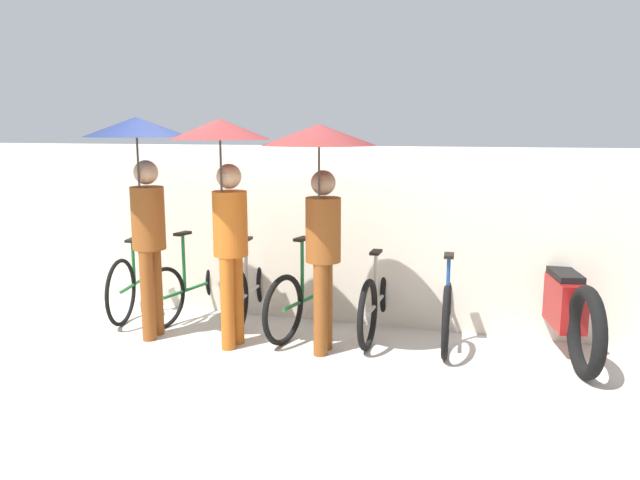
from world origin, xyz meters
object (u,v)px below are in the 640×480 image
(parked_bicycle_2, at_px, (253,288))
(motorcycle, at_px, (563,305))
(pedestrian_center, at_px, (225,178))
(parked_bicycle_4, at_px, (379,299))
(parked_bicycle_0, at_px, (142,278))
(parked_bicycle_1, at_px, (196,284))
(parked_bicycle_3, at_px, (312,295))
(parked_bicycle_5, at_px, (448,304))
(pedestrian_trailing, at_px, (321,177))
(pedestrian_leading, at_px, (141,170))

(parked_bicycle_2, xyz_separation_m, motorcycle, (3.10, 0.02, 0.06))
(pedestrian_center, bearing_deg, parked_bicycle_4, -140.92)
(parked_bicycle_0, height_order, parked_bicycle_4, parked_bicycle_4)
(motorcycle, bearing_deg, parked_bicycle_0, 78.75)
(parked_bicycle_1, xyz_separation_m, parked_bicycle_3, (1.37, -0.08, 0.01))
(parked_bicycle_5, relative_size, pedestrian_center, 0.80)
(parked_bicycle_3, relative_size, pedestrian_center, 0.81)
(pedestrian_center, bearing_deg, parked_bicycle_5, -151.69)
(parked_bicycle_4, relative_size, pedestrian_trailing, 0.81)
(pedestrian_leading, xyz_separation_m, pedestrian_trailing, (1.73, 0.08, -0.03))
(motorcycle, bearing_deg, pedestrian_trailing, 99.35)
(parked_bicycle_4, relative_size, motorcycle, 0.80)
(parked_bicycle_0, distance_m, pedestrian_trailing, 2.79)
(motorcycle, bearing_deg, parked_bicycle_1, 78.86)
(parked_bicycle_3, bearing_deg, pedestrian_leading, 131.66)
(pedestrian_center, bearing_deg, pedestrian_leading, 4.00)
(parked_bicycle_2, xyz_separation_m, pedestrian_center, (0.11, -0.86, 1.25))
(parked_bicycle_1, bearing_deg, parked_bicycle_5, -79.30)
(pedestrian_center, xyz_separation_m, motorcycle, (2.99, 0.88, -1.18))
(parked_bicycle_4, xyz_separation_m, pedestrian_trailing, (-0.38, -0.78, 1.28))
(parked_bicycle_2, height_order, pedestrian_center, pedestrian_center)
(parked_bicycle_0, distance_m, parked_bicycle_5, 3.42)
(parked_bicycle_0, relative_size, parked_bicycle_3, 1.03)
(parked_bicycle_2, relative_size, pedestrian_leading, 0.80)
(parked_bicycle_2, height_order, motorcycle, parked_bicycle_2)
(pedestrian_center, bearing_deg, parked_bicycle_1, -43.41)
(parked_bicycle_0, height_order, pedestrian_leading, pedestrian_leading)
(parked_bicycle_1, height_order, parked_bicycle_3, parked_bicycle_3)
(parked_bicycle_5, bearing_deg, pedestrian_trailing, 122.44)
(parked_bicycle_5, bearing_deg, motorcycle, -92.25)
(parked_bicycle_3, relative_size, pedestrian_leading, 0.81)
(parked_bicycle_5, height_order, pedestrian_trailing, pedestrian_trailing)
(parked_bicycle_1, distance_m, pedestrian_trailing, 2.24)
(parked_bicycle_0, bearing_deg, pedestrian_trailing, -118.95)
(pedestrian_trailing, relative_size, motorcycle, 0.99)
(motorcycle, bearing_deg, parked_bicycle_3, 80.83)
(parked_bicycle_1, xyz_separation_m, pedestrian_leading, (-0.06, -0.87, 1.31))
(parked_bicycle_0, bearing_deg, pedestrian_leading, -154.68)
(parked_bicycle_1, bearing_deg, pedestrian_leading, -172.90)
(parked_bicycle_0, height_order, parked_bicycle_5, parked_bicycle_5)
(parked_bicycle_4, bearing_deg, motorcycle, -89.10)
(parked_bicycle_1, distance_m, parked_bicycle_5, 2.73)
(parked_bicycle_5, xyz_separation_m, pedestrian_center, (-1.94, -0.86, 1.26))
(pedestrian_trailing, bearing_deg, parked_bicycle_4, -117.27)
(parked_bicycle_2, relative_size, pedestrian_trailing, 0.83)
(parked_bicycle_4, height_order, pedestrian_leading, pedestrian_leading)
(parked_bicycle_2, height_order, parked_bicycle_4, parked_bicycle_4)
(parked_bicycle_4, bearing_deg, parked_bicycle_5, -90.33)
(parked_bicycle_1, bearing_deg, parked_bicycle_2, -80.34)
(parked_bicycle_1, bearing_deg, pedestrian_trailing, -104.27)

